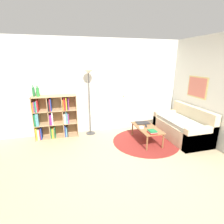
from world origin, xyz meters
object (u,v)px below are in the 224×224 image
Objects in this scene: floor_lamp at (89,84)px; bottle_left at (34,92)px; couch at (183,127)px; bottle_middle at (38,92)px; bookshelf at (54,117)px; bowl at (141,127)px; coffee_table at (147,129)px; laptop at (143,123)px.

floor_lamp is 6.34× the size of bottle_left.
couch is (2.36, -0.92, -1.12)m from floor_lamp.
floor_lamp is 6.47× the size of bottle_middle.
bowl is (2.11, -0.93, -0.16)m from bookshelf.
bookshelf is 4.08× the size of bottle_left.
bowl reaches higher than coffee_table.
bottle_middle is at bearing -174.26° from bookshelf.
floor_lamp is 1.29m from bottle_middle.
floor_lamp reaches higher than bottle_left.
bookshelf is 2.39m from laptop.
bottle_left is (-3.75, 0.97, 0.97)m from couch.
floor_lamp is 1.77m from bowl.
couch reaches higher than laptop.
bottle_left is (-1.38, 0.05, -0.15)m from floor_lamp.
couch is at bearing -19.62° from laptop.
bottle_left is 1.02× the size of bottle_middle.
bottle_left reaches higher than coffee_table.
bottle_middle is (-2.60, 0.87, 0.92)m from coffee_table.
bowl is at bearing -23.81° from bookshelf.
bookshelf reaches higher than couch.
bottle_left is at bearing 177.86° from bookshelf.
couch is at bearing -21.34° from floor_lamp.
floor_lamp is 1.78m from laptop.
bottle_left reaches higher than bottle_middle.
couch is 5.55× the size of bottle_left.
floor_lamp is 2.77m from couch.
laptop is at bearing 160.38° from couch.
coffee_table is at bearing -18.52° from bottle_middle.
coffee_table is at bearing -33.50° from floor_lamp.
bookshelf is at bearing -2.14° from bottle_left.
laptop is (1.34, -0.56, -1.02)m from floor_lamp.
couch is (3.32, -0.95, -0.28)m from bookshelf.
floor_lamp is (0.96, -0.03, 0.85)m from bookshelf.
laptop is (-1.02, 0.36, 0.11)m from couch.
bookshelf is at bearing 165.63° from laptop.
laptop is 0.39m from bowl.
coffee_table is 0.18m from bowl.
coffee_table is at bearing -95.00° from laptop.
bookshelf is 0.82m from bottle_left.
couch is 4.08× the size of laptop.
floor_lamp is 1.14× the size of couch.
bottle_left reaches higher than laptop.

